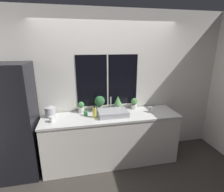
# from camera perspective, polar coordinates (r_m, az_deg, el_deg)

# --- Properties ---
(ground_plane) EXTENTS (14.00, 14.00, 0.00)m
(ground_plane) POSITION_cam_1_polar(r_m,az_deg,el_deg) (3.30, 0.89, -23.21)
(ground_plane) COLOR #38332D
(wall_back) EXTENTS (8.00, 0.09, 2.70)m
(wall_back) POSITION_cam_1_polar(r_m,az_deg,el_deg) (3.27, -1.56, 3.19)
(wall_back) COLOR silver
(wall_back) RESTS_ON ground_plane
(wall_right) EXTENTS (0.06, 7.00, 2.70)m
(wall_right) POSITION_cam_1_polar(r_m,az_deg,el_deg) (4.92, 23.34, 6.38)
(wall_right) COLOR silver
(wall_right) RESTS_ON ground_plane
(counter) EXTENTS (2.38, 0.62, 0.92)m
(counter) POSITION_cam_1_polar(r_m,az_deg,el_deg) (3.27, -0.25, -13.71)
(counter) COLOR white
(counter) RESTS_ON ground_plane
(refrigerator) EXTENTS (0.73, 0.65, 1.85)m
(refrigerator) POSITION_cam_1_polar(r_m,az_deg,el_deg) (3.19, -30.04, -7.59)
(refrigerator) COLOR black
(refrigerator) RESTS_ON ground_plane
(sink) EXTENTS (0.51, 0.39, 0.28)m
(sink) POSITION_cam_1_polar(r_m,az_deg,el_deg) (3.04, 0.30, -5.53)
(sink) COLOR #ADADB2
(sink) RESTS_ON counter
(potted_plant_far_left) EXTENTS (0.11, 0.11, 0.21)m
(potted_plant_far_left) POSITION_cam_1_polar(r_m,az_deg,el_deg) (3.18, -10.02, -3.62)
(potted_plant_far_left) COLOR white
(potted_plant_far_left) RESTS_ON counter
(potted_plant_center_left) EXTENTS (0.19, 0.19, 0.29)m
(potted_plant_center_left) POSITION_cam_1_polar(r_m,az_deg,el_deg) (3.19, -4.05, -2.04)
(potted_plant_center_left) COLOR white
(potted_plant_center_left) RESTS_ON counter
(potted_plant_center_right) EXTENTS (0.15, 0.15, 0.27)m
(potted_plant_center_right) POSITION_cam_1_polar(r_m,az_deg,el_deg) (3.25, 1.93, -2.11)
(potted_plant_center_right) COLOR white
(potted_plant_center_right) RESTS_ON counter
(potted_plant_far_right) EXTENTS (0.12, 0.12, 0.21)m
(potted_plant_far_right) POSITION_cam_1_polar(r_m,az_deg,el_deg) (3.35, 7.27, -2.34)
(potted_plant_far_right) COLOR white
(potted_plant_far_right) RESTS_ON counter
(soap_bottle) EXTENTS (0.06, 0.06, 0.22)m
(soap_bottle) POSITION_cam_1_polar(r_m,az_deg,el_deg) (2.96, -5.71, -5.35)
(soap_bottle) COLOR #DBD14C
(soap_bottle) RESTS_ON counter
(mug_grey) EXTENTS (0.07, 0.07, 0.10)m
(mug_grey) POSITION_cam_1_polar(r_m,az_deg,el_deg) (3.25, 12.43, -4.34)
(mug_grey) COLOR gray
(mug_grey) RESTS_ON counter
(mug_green) EXTENTS (0.07, 0.07, 0.08)m
(mug_green) POSITION_cam_1_polar(r_m,az_deg,el_deg) (3.07, -8.58, -5.61)
(mug_green) COLOR #38844C
(mug_green) RESTS_ON counter
(mug_white) EXTENTS (0.07, 0.07, 0.10)m
(mug_white) POSITION_cam_1_polar(r_m,az_deg,el_deg) (2.95, -19.12, -7.19)
(mug_white) COLOR white
(mug_white) RESTS_ON counter
(kettle) EXTENTS (0.17, 0.17, 0.19)m
(kettle) POSITION_cam_1_polar(r_m,az_deg,el_deg) (3.15, -19.54, -4.87)
(kettle) COLOR #B2B2B7
(kettle) RESTS_ON counter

